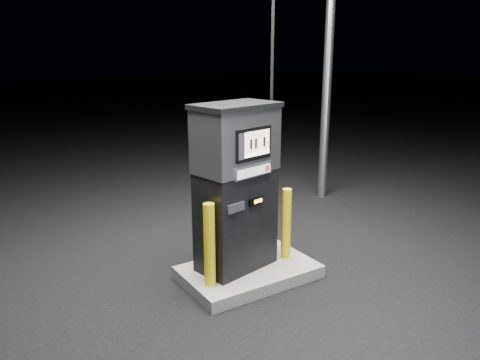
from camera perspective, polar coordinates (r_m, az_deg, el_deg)
ground at (r=5.89m, az=1.06°, el=-11.79°), size 80.00×80.00×0.00m
pump_island at (r=5.85m, az=1.07°, el=-11.14°), size 1.60×1.00×0.15m
fuel_dispenser at (r=5.46m, az=-0.45°, el=-0.76°), size 1.14×0.78×4.11m
bollard_left at (r=5.22m, az=-3.74°, el=-7.91°), size 0.15×0.15×0.96m
bollard_right at (r=5.92m, az=5.65°, el=-5.31°), size 0.14×0.14×0.90m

